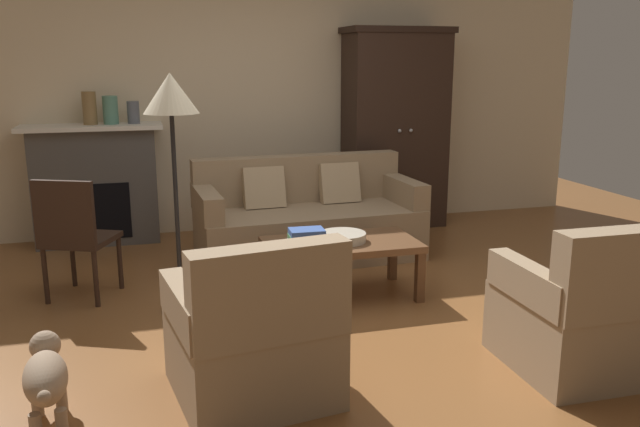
# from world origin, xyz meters

# --- Properties ---
(ground_plane) EXTENTS (9.60, 9.60, 0.00)m
(ground_plane) POSITION_xyz_m (0.00, 0.00, 0.00)
(ground_plane) COLOR brown
(back_wall) EXTENTS (7.20, 0.10, 2.80)m
(back_wall) POSITION_xyz_m (0.00, 2.55, 1.40)
(back_wall) COLOR beige
(back_wall) RESTS_ON ground
(fireplace) EXTENTS (1.26, 0.48, 1.12)m
(fireplace) POSITION_xyz_m (-1.55, 2.30, 0.57)
(fireplace) COLOR #4C4947
(fireplace) RESTS_ON ground
(armoire) EXTENTS (1.06, 0.57, 2.01)m
(armoire) POSITION_xyz_m (1.40, 2.22, 1.01)
(armoire) COLOR black
(armoire) RESTS_ON ground
(couch) EXTENTS (1.95, 0.93, 0.86)m
(couch) POSITION_xyz_m (0.24, 1.34, 0.32)
(couch) COLOR #937A5B
(couch) RESTS_ON ground
(coffee_table) EXTENTS (1.10, 0.60, 0.42)m
(coffee_table) POSITION_xyz_m (0.22, 0.30, 0.37)
(coffee_table) COLOR brown
(coffee_table) RESTS_ON ground
(fruit_bowl) EXTENTS (0.34, 0.34, 0.06)m
(fruit_bowl) POSITION_xyz_m (0.23, 0.29, 0.45)
(fruit_bowl) COLOR beige
(fruit_bowl) RESTS_ON coffee_table
(book_stack) EXTENTS (0.25, 0.19, 0.12)m
(book_stack) POSITION_xyz_m (-0.05, 0.24, 0.48)
(book_stack) COLOR gray
(book_stack) RESTS_ON coffee_table
(mantel_vase_bronze) EXTENTS (0.13, 0.13, 0.30)m
(mantel_vase_bronze) POSITION_xyz_m (-1.55, 2.28, 1.27)
(mantel_vase_bronze) COLOR olive
(mantel_vase_bronze) RESTS_ON fireplace
(mantel_vase_jade) EXTENTS (0.14, 0.14, 0.26)m
(mantel_vase_jade) POSITION_xyz_m (-1.37, 2.28, 1.25)
(mantel_vase_jade) COLOR slate
(mantel_vase_jade) RESTS_ON fireplace
(mantel_vase_slate) EXTENTS (0.11, 0.11, 0.21)m
(mantel_vase_slate) POSITION_xyz_m (-1.17, 2.28, 1.22)
(mantel_vase_slate) COLOR #565B66
(mantel_vase_slate) RESTS_ON fireplace
(armchair_near_left) EXTENTS (0.87, 0.87, 0.88)m
(armchair_near_left) POSITION_xyz_m (-0.64, -0.98, 0.32)
(armchair_near_left) COLOR #997F60
(armchair_near_left) RESTS_ON ground
(armchair_near_right) EXTENTS (0.79, 0.78, 0.88)m
(armchair_near_right) POSITION_xyz_m (1.17, -1.18, 0.32)
(armchair_near_right) COLOR #997F60
(armchair_near_right) RESTS_ON ground
(side_chair_wooden) EXTENTS (0.58, 0.58, 0.90)m
(side_chair_wooden) POSITION_xyz_m (-1.62, 0.73, 0.51)
(side_chair_wooden) COLOR black
(side_chair_wooden) RESTS_ON ground
(floor_lamp) EXTENTS (0.36, 0.36, 1.62)m
(floor_lamp) POSITION_xyz_m (-0.93, 0.33, 1.40)
(floor_lamp) COLOR black
(floor_lamp) RESTS_ON ground
(dog) EXTENTS (0.24, 0.57, 0.39)m
(dog) POSITION_xyz_m (-1.64, -0.96, 0.25)
(dog) COLOR gray
(dog) RESTS_ON ground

